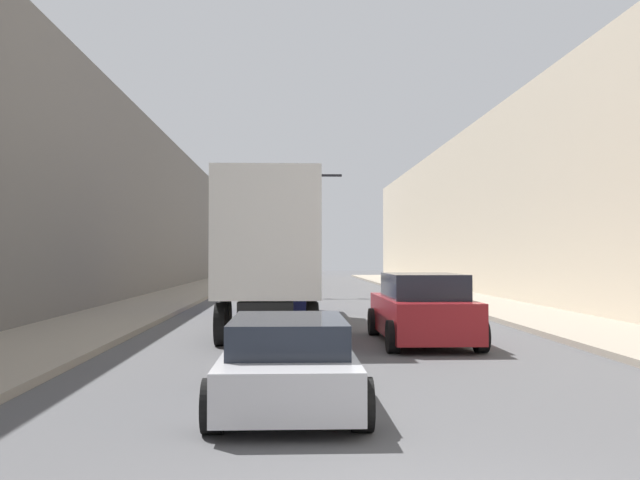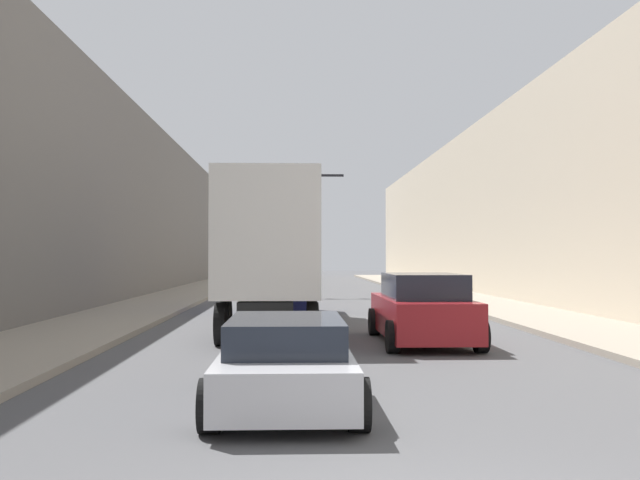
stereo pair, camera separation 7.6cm
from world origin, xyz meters
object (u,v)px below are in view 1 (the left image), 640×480
at_px(semi_truck, 272,249).
at_px(suv_car, 422,310).
at_px(traffic_signal_gantry, 250,205).
at_px(sedan_car, 288,361).

relative_size(semi_truck, suv_car, 2.59).
bearing_deg(traffic_signal_gantry, semi_truck, -84.22).
bearing_deg(suv_car, traffic_signal_gantry, 104.60).
bearing_deg(semi_truck, sedan_car, -87.45).
bearing_deg(sedan_car, suv_car, 65.43).
distance_m(suv_car, traffic_signal_gantry, 21.21).
distance_m(sedan_car, suv_car, 7.62).
height_order(semi_truck, sedan_car, semi_truck).
relative_size(semi_truck, sedan_car, 2.76).
height_order(semi_truck, traffic_signal_gantry, traffic_signal_gantry).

